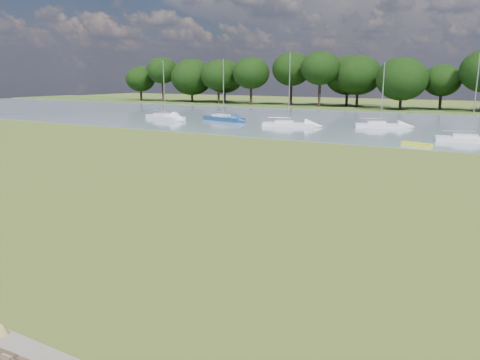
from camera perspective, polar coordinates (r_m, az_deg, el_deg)
The scene contains 10 objects.
ground at distance 20.91m, azimuth 5.78°, elevation -4.00°, with size 220.00×220.00×0.00m, color olive.
river at distance 61.16m, azimuth 22.34°, elevation 6.06°, with size 220.00×40.00×0.10m, color gray.
far_bank at distance 90.88m, azimuth 25.04°, elevation 7.66°, with size 220.00×20.00×0.40m, color #4C6626.
kayak at distance 43.25m, azimuth 20.74°, elevation 4.10°, with size 2.62×0.61×0.26m, color yellow.
tree_line at distance 87.25m, azimuth 22.15°, elevation 11.90°, with size 131.79×8.76×10.61m.
sailboat_1 at distance 47.70m, azimuth 26.26°, elevation 4.67°, with size 6.20×2.74×7.95m.
sailboat_4 at distance 56.29m, azimuth 5.87°, elevation 6.94°, with size 6.34×3.13×8.55m.
sailboat_5 at distance 66.42m, azimuth -9.17°, elevation 7.72°, with size 7.44×4.20×7.96m.
sailboat_6 at distance 63.42m, azimuth -2.05°, elevation 7.68°, with size 6.65×3.43×8.10m.
sailboat_7 at distance 57.05m, azimuth 16.71°, elevation 6.57°, with size 5.94×3.62×7.42m.
Camera 1 is at (8.16, -18.32, 5.94)m, focal length 35.00 mm.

